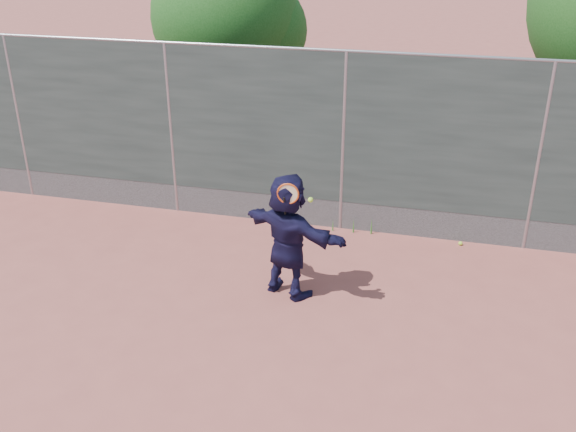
# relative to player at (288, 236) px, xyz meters

# --- Properties ---
(ground) EXTENTS (80.00, 80.00, 0.00)m
(ground) POSITION_rel_player_xyz_m (0.36, -1.26, -0.90)
(ground) COLOR #9E4C42
(ground) RESTS_ON ground
(player) EXTENTS (1.74, 1.17, 1.80)m
(player) POSITION_rel_player_xyz_m (0.00, 0.00, 0.00)
(player) COLOR #151233
(player) RESTS_ON ground
(ball_ground) EXTENTS (0.07, 0.07, 0.07)m
(ball_ground) POSITION_rel_player_xyz_m (2.37, 2.08, -0.86)
(ball_ground) COLOR #AEE633
(ball_ground) RESTS_ON ground
(fence) EXTENTS (20.00, 0.06, 3.03)m
(fence) POSITION_rel_player_xyz_m (0.36, 2.24, 0.68)
(fence) COLOR #38423D
(fence) RESTS_ON ground
(swing_action) EXTENTS (0.49, 0.18, 0.51)m
(swing_action) POSITION_rel_player_xyz_m (0.08, -0.20, 0.69)
(swing_action) COLOR #C94413
(swing_action) RESTS_ON ground
(tree_left) EXTENTS (3.15, 3.00, 4.53)m
(tree_left) POSITION_rel_player_xyz_m (-2.49, 5.29, 2.04)
(tree_left) COLOR #382314
(tree_left) RESTS_ON ground
(weed_clump) EXTENTS (0.68, 0.07, 0.30)m
(weed_clump) POSITION_rel_player_xyz_m (0.65, 2.12, -0.76)
(weed_clump) COLOR #387226
(weed_clump) RESTS_ON ground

